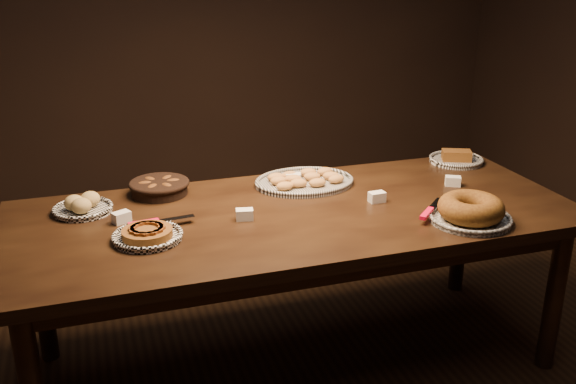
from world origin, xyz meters
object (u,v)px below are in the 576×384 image
object	(u,v)px
apple_tart_plate	(147,234)
buffet_table	(296,227)
madeleine_platter	(304,181)
bundt_cake_plate	(470,211)

from	to	relation	value
apple_tart_plate	buffet_table	bearing A→B (deg)	-9.87
buffet_table	madeleine_platter	bearing A→B (deg)	64.46
buffet_table	bundt_cake_plate	distance (m)	0.73
apple_tart_plate	madeleine_platter	distance (m)	0.87
madeleine_platter	bundt_cake_plate	bearing A→B (deg)	-53.50
buffet_table	apple_tart_plate	bearing A→B (deg)	-171.06
apple_tart_plate	madeleine_platter	world-z (taller)	apple_tart_plate
madeleine_platter	bundt_cake_plate	xyz separation A→B (m)	(0.50, -0.62, 0.02)
bundt_cake_plate	apple_tart_plate	bearing A→B (deg)	151.70
apple_tart_plate	madeleine_platter	size ratio (longest dim) A/B	0.72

